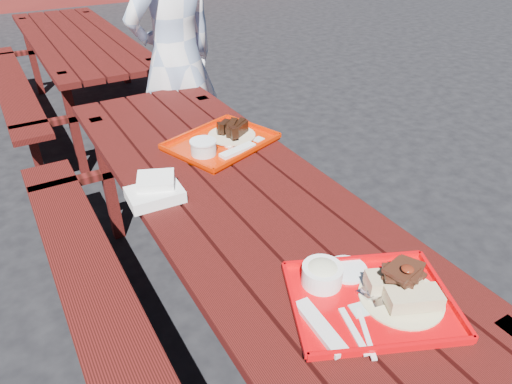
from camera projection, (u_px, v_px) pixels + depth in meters
ground at (240, 323)px, 2.17m from camera, size 60.00×60.00×0.00m
picnic_table_near at (237, 229)px, 1.87m from camera, size 1.41×2.40×0.75m
picnic_table_far at (81, 58)px, 3.90m from camera, size 1.41×2.40×0.75m
near_tray at (369, 290)px, 1.26m from camera, size 0.54×0.48×0.14m
far_tray at (221, 141)px, 2.07m from camera, size 0.54×0.48×0.08m
white_cloth at (155, 191)px, 1.69m from camera, size 0.21×0.18×0.08m
person at (176, 61)px, 2.77m from camera, size 0.74×0.59×1.75m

